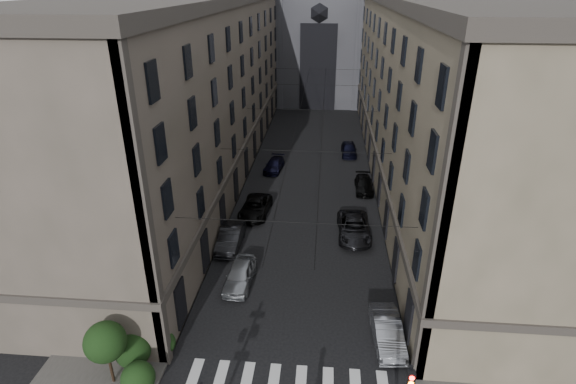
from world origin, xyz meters
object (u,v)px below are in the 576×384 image
(car_right_midnear, at_px, (354,228))
(car_right_far, at_px, (349,149))
(car_left_midfar, at_px, (255,207))
(car_left_far, at_px, (274,165))
(car_left_midnear, at_px, (231,237))
(car_right_near, at_px, (387,331))
(car_right_midfar, at_px, (364,185))
(car_left_near, at_px, (240,275))

(car_right_midnear, bearing_deg, car_right_far, 87.62)
(car_left_midfar, distance_m, car_right_far, 19.36)
(car_right_midnear, relative_size, car_right_far, 1.27)
(car_left_midfar, distance_m, car_left_far, 11.09)
(car_right_far, bearing_deg, car_left_midnear, -116.05)
(car_left_midnear, relative_size, car_right_near, 1.06)
(car_left_far, relative_size, car_right_far, 0.98)
(car_right_midnear, bearing_deg, car_left_midfar, 158.92)
(car_left_midfar, bearing_deg, car_right_near, -52.35)
(car_left_far, distance_m, car_right_near, 28.63)
(car_left_midnear, xyz_separation_m, car_right_far, (10.57, 22.69, -0.04))
(car_right_near, height_order, car_right_midnear, car_right_midnear)
(car_left_midfar, relative_size, car_right_midfar, 1.19)
(car_left_far, bearing_deg, car_right_midfar, -18.79)
(car_right_near, xyz_separation_m, car_right_midnear, (-1.42, 12.53, 0.04))
(car_left_near, xyz_separation_m, car_left_far, (0.00, 21.88, -0.14))
(car_left_midfar, height_order, car_right_far, car_right_far)
(car_left_midnear, xyz_separation_m, car_left_midfar, (1.19, 5.76, -0.08))
(car_left_far, relative_size, car_right_near, 0.96)
(car_right_midnear, height_order, car_right_midfar, car_right_midnear)
(car_right_midfar, bearing_deg, car_right_midnear, -99.36)
(car_right_far, bearing_deg, car_right_midnear, -91.93)
(car_left_near, distance_m, car_right_near, 11.14)
(car_left_midfar, relative_size, car_right_far, 1.17)
(car_left_midfar, xyz_separation_m, car_right_near, (10.50, -15.76, 0.03))
(car_right_near, distance_m, car_right_midfar, 22.04)
(car_right_far, bearing_deg, car_left_near, -108.79)
(car_left_far, height_order, car_right_far, car_right_far)
(car_left_midnear, xyz_separation_m, car_right_midnear, (10.27, 2.53, -0.01))
(car_right_midnear, distance_m, car_right_far, 20.16)
(car_left_near, distance_m, car_left_midnear, 5.32)
(car_right_near, bearing_deg, car_right_midfar, 85.73)
(car_left_midfar, bearing_deg, car_right_midfar, 34.65)
(car_left_midnear, distance_m, car_right_midnear, 10.58)
(car_left_near, height_order, car_left_far, car_left_near)
(car_left_midnear, distance_m, car_right_midfar, 16.84)
(car_left_midnear, distance_m, car_right_far, 25.03)
(car_left_far, bearing_deg, car_left_midfar, -85.98)
(car_left_far, distance_m, car_right_midnear, 16.67)
(car_left_midnear, relative_size, car_left_far, 1.11)
(car_left_midfar, xyz_separation_m, car_left_far, (0.52, 11.08, -0.09))
(car_left_near, distance_m, car_right_midfar, 19.82)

